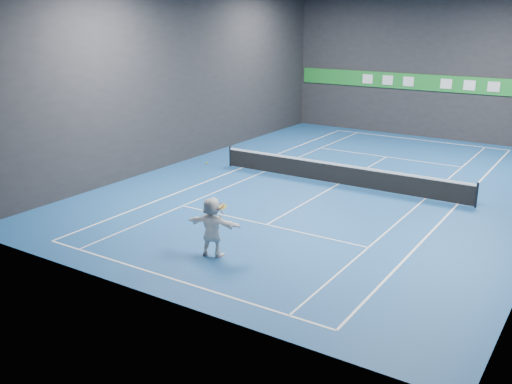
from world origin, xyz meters
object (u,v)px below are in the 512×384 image
Objects in this scene: tennis_racket at (220,208)px; tennis_net at (339,173)px; tennis_ball at (207,163)px; player at (212,227)px.

tennis_net is at bearing 91.88° from tennis_racket.
tennis_net is (0.15, 9.77, -2.58)m from tennis_ball.
player is 0.16× the size of tennis_net.
player is 27.52× the size of tennis_ball.
player is at bearing -171.14° from tennis_racket.
player is 3.47× the size of tennis_racket.
tennis_net is at bearing 89.09° from tennis_ball.
tennis_ball is at bearing -21.77° from player.
tennis_racket is at bearing 2.07° from tennis_ball.
tennis_racket is (0.31, 0.05, 0.69)m from player.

